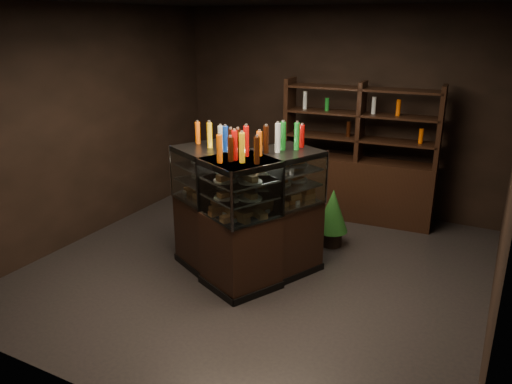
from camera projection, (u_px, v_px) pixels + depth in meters
ground at (259, 267)px, 5.95m from camera, size 5.00×5.00×0.00m
room_shell at (260, 104)px, 5.32m from camera, size 5.02×5.02×3.01m
display_case at (244, 236)px, 5.62m from camera, size 1.72×1.49×1.45m
food_display at (244, 184)px, 5.41m from camera, size 1.33×1.19×0.45m
bottles_top at (243, 141)px, 5.26m from camera, size 1.17×1.05×0.30m
potted_conifer at (333, 210)px, 6.37m from camera, size 0.41×0.41×0.87m
back_shelving at (357, 178)px, 7.24m from camera, size 2.19×0.56×2.00m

